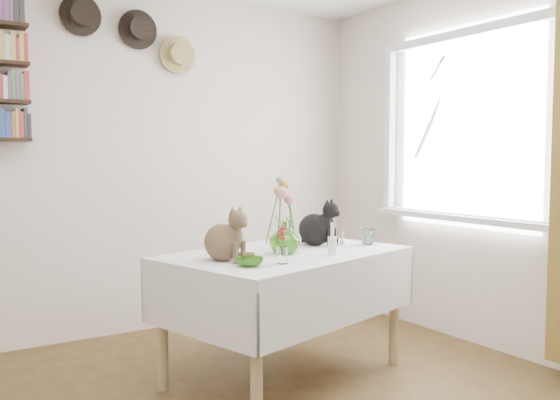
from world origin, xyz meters
TOP-DOWN VIEW (x-y plane):
  - room at (0.00, 0.00)m, footprint 4.08×4.58m
  - window at (1.97, 0.80)m, footprint 0.12×1.52m
  - dining_table at (0.55, 0.89)m, footprint 1.56×1.22m
  - tabby_cat at (0.11, 0.83)m, footprint 0.28×0.31m
  - black_cat at (0.86, 1.02)m, footprint 0.30×0.32m
  - flower_vase at (0.51, 0.84)m, footprint 0.19×0.19m
  - green_bowl at (0.15, 0.60)m, footprint 0.19×0.19m
  - drinking_glass at (1.15, 0.86)m, footprint 0.13×0.13m
  - candlestick at (0.72, 0.66)m, footprint 0.05×0.05m
  - berry_jar at (0.33, 0.57)m, footprint 0.06×0.06m
  - porcelain_figurine at (1.02, 0.95)m, footprint 0.04×0.04m
  - flower_bouquet at (0.52, 0.85)m, footprint 0.17×0.12m
  - wall_hats at (0.12, 2.19)m, footprint 0.98×0.09m

SIDE VIEW (x-z plane):
  - dining_table at x=0.55m, z-range 0.19..0.92m
  - green_bowl at x=0.15m, z-range 0.74..0.78m
  - porcelain_figurine at x=1.02m, z-range 0.73..0.82m
  - drinking_glass at x=1.15m, z-range 0.74..0.84m
  - candlestick at x=0.72m, z-range 0.71..0.89m
  - flower_vase at x=0.51m, z-range 0.74..0.92m
  - berry_jar at x=0.33m, z-range 0.73..0.95m
  - tabby_cat at x=0.11m, z-range 0.74..1.04m
  - black_cat at x=0.86m, z-range 0.74..1.04m
  - flower_bouquet at x=0.52m, z-range 0.88..1.28m
  - room at x=0.00m, z-range -0.04..2.54m
  - window at x=1.97m, z-range 0.74..2.06m
  - wall_hats at x=0.12m, z-range 1.93..2.41m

